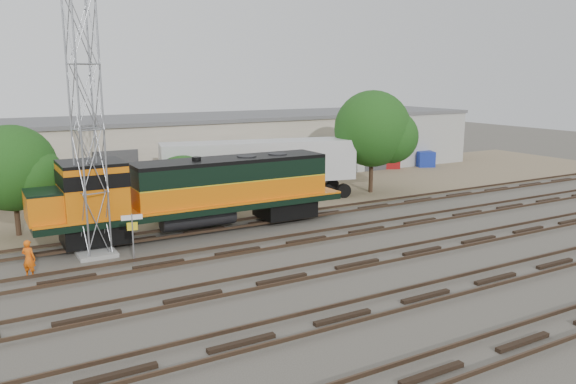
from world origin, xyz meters
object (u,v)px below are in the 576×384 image
locomotive (192,191)px  semi_trailer (264,163)px  signal_tower (88,135)px  worker (29,259)px

locomotive → semi_trailer: (7.46, 5.85, 0.25)m
locomotive → signal_tower: size_ratio=1.43×
locomotive → semi_trailer: 9.48m
signal_tower → worker: bearing=-150.8°
locomotive → signal_tower: signal_tower is taller
locomotive → worker: (-8.68, -3.19, -1.54)m
locomotive → semi_trailer: bearing=38.1°
worker → semi_trailer: semi_trailer is taller
signal_tower → semi_trailer: bearing=29.3°
signal_tower → worker: size_ratio=7.19×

